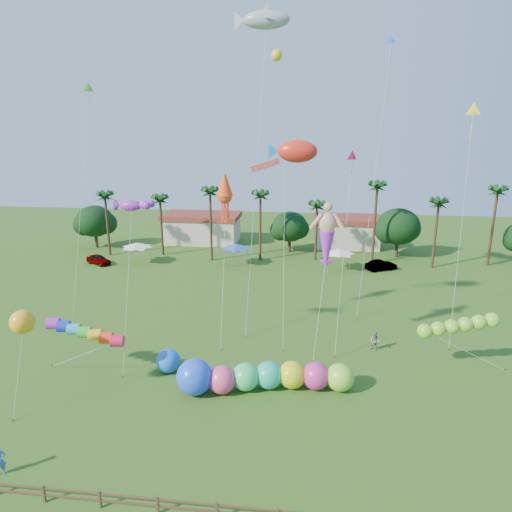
# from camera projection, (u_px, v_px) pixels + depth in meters

# --- Properties ---
(ground) EXTENTS (160.00, 160.00, 0.00)m
(ground) POSITION_uv_depth(u_px,v_px,m) (237.00, 440.00, 28.12)
(ground) COLOR #285116
(ground) RESTS_ON ground
(tree_line) EXTENTS (69.46, 8.91, 11.00)m
(tree_line) POSITION_uv_depth(u_px,v_px,m) (306.00, 227.00, 68.62)
(tree_line) COLOR #3A2819
(tree_line) RESTS_ON ground
(buildings_row) EXTENTS (35.00, 7.00, 4.00)m
(buildings_row) POSITION_uv_depth(u_px,v_px,m) (266.00, 232.00, 75.75)
(buildings_row) COLOR beige
(buildings_row) RESTS_ON ground
(tent_row) EXTENTS (31.00, 4.00, 0.60)m
(tent_row) POSITION_uv_depth(u_px,v_px,m) (236.00, 247.00, 62.81)
(tent_row) COLOR white
(tent_row) RESTS_ON ground
(fence) EXTENTS (36.12, 0.12, 1.00)m
(fence) POSITION_uv_depth(u_px,v_px,m) (217.00, 509.00, 22.21)
(fence) COLOR brown
(fence) RESTS_ON ground
(car_a) EXTENTS (4.31, 3.34, 1.37)m
(car_a) POSITION_uv_depth(u_px,v_px,m) (99.00, 259.00, 64.39)
(car_a) COLOR #4C4C54
(car_a) RESTS_ON ground
(car_b) EXTENTS (4.46, 3.17, 1.40)m
(car_b) POSITION_uv_depth(u_px,v_px,m) (381.00, 265.00, 61.61)
(car_b) COLOR #4C4C54
(car_b) RESTS_ON ground
(spectator_b) EXTENTS (1.04, 0.95, 1.73)m
(spectator_b) POSITION_uv_depth(u_px,v_px,m) (375.00, 341.00, 39.21)
(spectator_b) COLOR gray
(spectator_b) RESTS_ON ground
(caterpillar_inflatable) EXTENTS (12.97, 4.26, 2.64)m
(caterpillar_inflatable) POSITION_uv_depth(u_px,v_px,m) (259.00, 377.00, 33.15)
(caterpillar_inflatable) COLOR #FB427B
(caterpillar_inflatable) RESTS_ON ground
(blue_ball) EXTENTS (1.90, 1.90, 1.90)m
(blue_ball) POSITION_uv_depth(u_px,v_px,m) (168.00, 361.00, 35.73)
(blue_ball) COLOR blue
(blue_ball) RESTS_ON ground
(rainbow_tube) EXTENTS (8.25, 2.45, 4.01)m
(rainbow_tube) POSITION_uv_depth(u_px,v_px,m) (96.00, 340.00, 33.42)
(rainbow_tube) COLOR #DE1847
(rainbow_tube) RESTS_ON ground
(green_worm) EXTENTS (9.82, 1.80, 4.02)m
(green_worm) POSITION_uv_depth(u_px,v_px,m) (425.00, 331.00, 35.43)
(green_worm) COLOR #7CD02E
(green_worm) RESTS_ON ground
(orange_ball_kite) EXTENTS (1.82, 2.85, 7.03)m
(orange_ball_kite) POSITION_uv_depth(u_px,v_px,m) (22.00, 322.00, 30.01)
(orange_ball_kite) COLOR #FFB114
(orange_ball_kite) RESTS_ON ground
(merman_kite) EXTENTS (2.58, 5.67, 12.32)m
(merman_kite) POSITION_uv_depth(u_px,v_px,m) (327.00, 239.00, 37.57)
(merman_kite) COLOR tan
(merman_kite) RESTS_ON ground
(fish_kite) EXTENTS (5.44, 6.82, 17.67)m
(fish_kite) POSITION_uv_depth(u_px,v_px,m) (297.00, 151.00, 40.11)
(fish_kite) COLOR red
(fish_kite) RESTS_ON ground
(shark_kite) EXTENTS (5.98, 8.51, 28.85)m
(shark_kite) POSITION_uv_depth(u_px,v_px,m) (266.00, 20.00, 40.52)
(shark_kite) COLOR #959DA3
(shark_kite) RESTS_ON ground
(squid_kite) EXTENTS (1.64, 5.45, 14.75)m
(squid_kite) POSITION_uv_depth(u_px,v_px,m) (225.00, 197.00, 40.41)
(squid_kite) COLOR #FF4314
(squid_kite) RESTS_ON ground
(lobster_kite) EXTENTS (3.55, 5.63, 13.32)m
(lobster_kite) POSITION_uv_depth(u_px,v_px,m) (131.00, 206.00, 35.69)
(lobster_kite) COLOR purple
(lobster_kite) RESTS_ON ground
(delta_kite_red) EXTENTS (1.39, 3.80, 16.83)m
(delta_kite_red) POSITION_uv_depth(u_px,v_px,m) (352.00, 162.00, 37.07)
(delta_kite_red) COLOR red
(delta_kite_red) RESTS_ON ground
(delta_kite_yellow) EXTENTS (1.50, 4.07, 20.62)m
(delta_kite_yellow) POSITION_uv_depth(u_px,v_px,m) (473.00, 114.00, 37.60)
(delta_kite_yellow) COLOR yellow
(delta_kite_yellow) RESTS_ON ground
(delta_kite_green) EXTENTS (2.47, 4.47, 22.61)m
(delta_kite_green) POSITION_uv_depth(u_px,v_px,m) (88.00, 96.00, 42.00)
(delta_kite_green) COLOR #3EDE34
(delta_kite_green) RESTS_ON ground
(delta_kite_blue) EXTENTS (2.63, 3.92, 27.11)m
(delta_kite_blue) POSITION_uv_depth(u_px,v_px,m) (391.00, 45.00, 42.05)
(delta_kite_blue) COLOR blue
(delta_kite_blue) RESTS_ON ground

